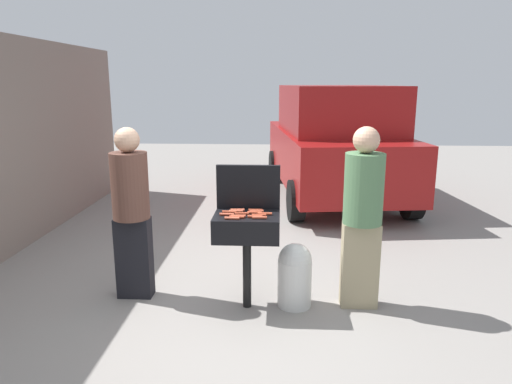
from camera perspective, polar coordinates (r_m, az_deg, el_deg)
ground_plane at (r=4.54m, az=-3.99°, el=-14.05°), size 24.00×24.00×0.00m
bbq_grill at (r=4.31m, az=-1.12°, el=-4.60°), size 0.60×0.44×0.90m
grill_lid_open at (r=4.43m, az=-0.94°, el=0.61°), size 0.60×0.05×0.42m
hot_dog_0 at (r=4.13m, az=0.43°, el=-3.12°), size 0.13×0.03×0.03m
hot_dog_1 at (r=4.26m, az=-1.73°, el=-2.64°), size 0.13×0.04×0.03m
hot_dog_2 at (r=4.38m, az=-2.26°, el=-2.20°), size 0.13×0.04×0.03m
hot_dog_3 at (r=4.15m, az=-2.34°, el=-3.05°), size 0.13×0.03×0.03m
hot_dog_4 at (r=4.38m, az=-0.08°, el=-2.20°), size 0.13×0.03×0.03m
hot_dog_5 at (r=4.33m, az=0.06°, el=-2.35°), size 0.13×0.04×0.03m
hot_dog_6 at (r=4.18m, az=-2.15°, el=-2.94°), size 0.13×0.04×0.03m
hot_dog_7 at (r=4.32m, az=-3.27°, el=-2.44°), size 0.13×0.03×0.03m
hot_dog_8 at (r=4.25m, az=1.08°, el=-2.65°), size 0.13×0.03×0.03m
hot_dog_9 at (r=4.34m, az=-2.46°, el=-2.35°), size 0.13×0.04×0.03m
hot_dog_10 at (r=4.12m, az=-2.93°, el=-3.19°), size 0.13×0.03×0.03m
hot_dog_11 at (r=4.21m, az=0.36°, el=-2.83°), size 0.13×0.03×0.03m
hot_dog_12 at (r=4.17m, az=-0.13°, el=-2.99°), size 0.13×0.03×0.03m
hot_dog_13 at (r=4.29m, az=-0.18°, el=-2.52°), size 0.13×0.03×0.03m
hot_dog_14 at (r=4.24m, az=-3.56°, el=-2.73°), size 0.13×0.03×0.03m
propane_tank at (r=4.49m, az=4.73°, el=-9.86°), size 0.32×0.32×0.62m
person_left at (r=4.64m, az=-14.92°, el=-1.83°), size 0.35×0.35×1.68m
person_right at (r=4.39m, az=12.81°, el=-2.37°), size 0.36×0.36×1.70m
parked_minivan at (r=8.63m, az=9.48°, el=6.02°), size 2.44×4.59×2.02m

